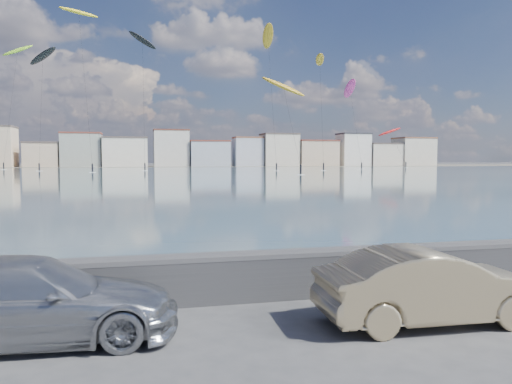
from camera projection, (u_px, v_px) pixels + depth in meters
ground at (253, 352)px, 7.67m from camera, size 700.00×700.00×0.00m
bay_water at (146, 174)px, 96.48m from camera, size 500.00×177.00×0.00m
far_shore_strip at (142, 166)px, 201.80m from camera, size 500.00×60.00×0.00m
seawall at (223, 275)px, 10.25m from camera, size 400.00×0.36×1.08m
far_buildings at (145, 151)px, 188.11m from camera, size 240.79×13.26×14.60m
car_silver at (31, 300)px, 8.07m from camera, size 4.80×2.11×1.37m
car_champagne at (431, 286)px, 8.99m from camera, size 4.16×1.58×1.36m
kitesurfer_1 at (17, 52)px, 144.69m from camera, size 9.01×13.46×36.94m
kitesurfer_3 at (320, 62)px, 133.96m from camera, size 6.14×15.68×31.10m
kitesurfer_5 at (390, 132)px, 171.84m from camera, size 8.94×11.26×14.32m
kitesurfer_7 at (143, 43)px, 126.92m from camera, size 7.58×8.00×35.83m
kitesurfer_8 at (350, 89)px, 150.55m from camera, size 4.82×15.68×26.86m
kitesurfer_9 at (79, 15)px, 112.18m from camera, size 8.82×9.98×37.29m
kitesurfer_13 at (43, 57)px, 126.30m from camera, size 9.28×12.98×31.35m
kitesurfer_14 at (284, 88)px, 102.29m from camera, size 9.81×14.07×20.35m
kitesurfer_19 at (268, 38)px, 127.12m from camera, size 4.20×11.98×36.93m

